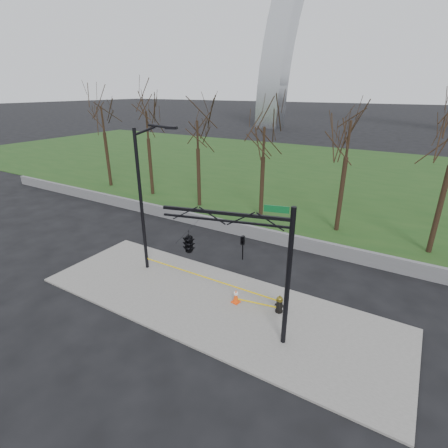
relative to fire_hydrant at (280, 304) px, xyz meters
The scene contains 10 objects.
ground 3.33m from the fire_hydrant, 163.26° to the right, with size 500.00×500.00×0.00m, color black.
sidewalk 3.32m from the fire_hydrant, 163.26° to the right, with size 18.00×6.00×0.10m, color slate.
grass_strip 29.23m from the fire_hydrant, 96.19° to the left, with size 120.00×40.00×0.06m, color #1D3F17.
guardrail 7.72m from the fire_hydrant, 114.06° to the left, with size 60.00×0.30×0.90m, color #59595B.
tree_row 12.13m from the fire_hydrant, 105.99° to the left, with size 45.97×4.00×8.77m.
fire_hydrant is the anchor object (origin of this frame).
traffic_cone 2.14m from the fire_hydrant, 169.68° to the right, with size 0.43×0.43×0.72m.
street_light 9.06m from the fire_hydrant, behind, with size 2.33×0.85×8.21m.
traffic_signal_mast 5.00m from the fire_hydrant, 130.47° to the right, with size 4.95×2.54×6.00m.
caution_tape 3.50m from the fire_hydrant, behind, with size 8.23×0.39×0.45m.
Camera 1 is at (7.65, -11.58, 9.83)m, focal length 26.98 mm.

